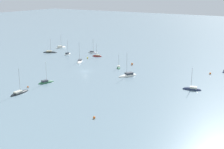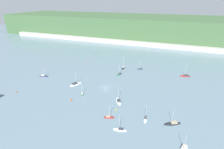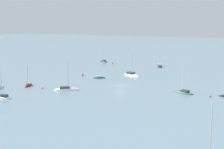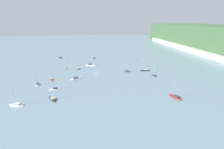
{
  "view_description": "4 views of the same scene",
  "coord_description": "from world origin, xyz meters",
  "px_view_note": "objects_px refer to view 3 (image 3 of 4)",
  "views": [
    {
      "loc": [
        -77.42,
        98.13,
        33.17
      ],
      "look_at": [
        -16.62,
        5.02,
        2.31
      ],
      "focal_mm": 50.0,
      "sensor_mm": 36.0,
      "label": 1
    },
    {
      "loc": [
        36.76,
        -85.26,
        49.06
      ],
      "look_at": [
        -1.4,
        14.82,
        2.04
      ],
      "focal_mm": 28.0,
      "sensor_mm": 36.0,
      "label": 2
    },
    {
      "loc": [
        89.12,
        39.29,
        20.65
      ],
      "look_at": [
        -7.32,
        -6.32,
        2.05
      ],
      "focal_mm": 50.0,
      "sensor_mm": 36.0,
      "label": 3
    },
    {
      "loc": [
        112.59,
        -3.23,
        33.47
      ],
      "look_at": [
        11.23,
        9.51,
        1.47
      ],
      "focal_mm": 28.0,
      "sensor_mm": 36.0,
      "label": 4
    }
  ],
  "objects_px": {
    "sailboat_2": "(160,67)",
    "sailboat_7": "(132,75)",
    "sailboat_10": "(29,86)",
    "mooring_buoy_4": "(82,75)",
    "sailboat_3": "(67,90)",
    "mooring_buoy_2": "(42,87)",
    "sailboat_6": "(184,93)",
    "sailboat_0": "(3,98)",
    "sailboat_4": "(104,62)",
    "mooring_buoy_3": "(112,63)",
    "mooring_buoy_1": "(210,96)",
    "sailboat_12": "(99,78)"
  },
  "relations": [
    {
      "from": "sailboat_10",
      "to": "sailboat_3",
      "type": "bearing_deg",
      "value": 73.96
    },
    {
      "from": "sailboat_0",
      "to": "sailboat_3",
      "type": "bearing_deg",
      "value": -126.23
    },
    {
      "from": "sailboat_4",
      "to": "sailboat_6",
      "type": "relative_size",
      "value": 0.83
    },
    {
      "from": "sailboat_12",
      "to": "mooring_buoy_2",
      "type": "relative_size",
      "value": 9.75
    },
    {
      "from": "sailboat_7",
      "to": "sailboat_10",
      "type": "xyz_separation_m",
      "value": [
        31.29,
        -22.84,
        -0.04
      ]
    },
    {
      "from": "sailboat_10",
      "to": "sailboat_4",
      "type": "bearing_deg",
      "value": 166.84
    },
    {
      "from": "sailboat_10",
      "to": "mooring_buoy_4",
      "type": "relative_size",
      "value": 8.29
    },
    {
      "from": "sailboat_2",
      "to": "sailboat_3",
      "type": "xyz_separation_m",
      "value": [
        57.76,
        -11.41,
        -0.0
      ]
    },
    {
      "from": "sailboat_3",
      "to": "sailboat_7",
      "type": "bearing_deg",
      "value": 45.47
    },
    {
      "from": "sailboat_0",
      "to": "mooring_buoy_1",
      "type": "xyz_separation_m",
      "value": [
        -25.32,
        49.88,
        0.15
      ]
    },
    {
      "from": "mooring_buoy_1",
      "to": "sailboat_0",
      "type": "bearing_deg",
      "value": -63.09
    },
    {
      "from": "mooring_buoy_2",
      "to": "mooring_buoy_4",
      "type": "relative_size",
      "value": 0.76
    },
    {
      "from": "sailboat_4",
      "to": "mooring_buoy_2",
      "type": "relative_size",
      "value": 10.43
    },
    {
      "from": "sailboat_6",
      "to": "mooring_buoy_2",
      "type": "distance_m",
      "value": 42.42
    },
    {
      "from": "sailboat_10",
      "to": "sailboat_7",
      "type": "bearing_deg",
      "value": 126.45
    },
    {
      "from": "sailboat_2",
      "to": "mooring_buoy_3",
      "type": "height_order",
      "value": "sailboat_2"
    },
    {
      "from": "sailboat_0",
      "to": "mooring_buoy_1",
      "type": "relative_size",
      "value": 13.96
    },
    {
      "from": "sailboat_0",
      "to": "mooring_buoy_4",
      "type": "height_order",
      "value": "sailboat_0"
    },
    {
      "from": "sailboat_0",
      "to": "mooring_buoy_2",
      "type": "height_order",
      "value": "sailboat_0"
    },
    {
      "from": "sailboat_6",
      "to": "mooring_buoy_4",
      "type": "distance_m",
      "value": 42.92
    },
    {
      "from": "sailboat_3",
      "to": "sailboat_4",
      "type": "xyz_separation_m",
      "value": [
        -61.73,
        -18.88,
        0.01
      ]
    },
    {
      "from": "sailboat_2",
      "to": "sailboat_7",
      "type": "distance_m",
      "value": 26.96
    },
    {
      "from": "sailboat_0",
      "to": "mooring_buoy_3",
      "type": "height_order",
      "value": "sailboat_0"
    },
    {
      "from": "sailboat_12",
      "to": "mooring_buoy_2",
      "type": "bearing_deg",
      "value": -139.88
    },
    {
      "from": "sailboat_4",
      "to": "mooring_buoy_4",
      "type": "xyz_separation_m",
      "value": [
        38.47,
        10.52,
        0.35
      ]
    },
    {
      "from": "sailboat_2",
      "to": "sailboat_4",
      "type": "relative_size",
      "value": 1.2
    },
    {
      "from": "mooring_buoy_4",
      "to": "sailboat_6",
      "type": "bearing_deg",
      "value": 72.88
    },
    {
      "from": "sailboat_4",
      "to": "mooring_buoy_1",
      "type": "bearing_deg",
      "value": 161.14
    },
    {
      "from": "sailboat_3",
      "to": "mooring_buoy_4",
      "type": "relative_size",
      "value": 11.29
    },
    {
      "from": "sailboat_6",
      "to": "mooring_buoy_2",
      "type": "xyz_separation_m",
      "value": [
        12.14,
        -40.65,
        0.23
      ]
    },
    {
      "from": "sailboat_0",
      "to": "sailboat_6",
      "type": "bearing_deg",
      "value": -152.7
    },
    {
      "from": "mooring_buoy_4",
      "to": "mooring_buoy_2",
      "type": "bearing_deg",
      "value": 0.84
    },
    {
      "from": "sailboat_4",
      "to": "mooring_buoy_1",
      "type": "distance_m",
      "value": 78.85
    },
    {
      "from": "mooring_buoy_3",
      "to": "sailboat_0",
      "type": "bearing_deg",
      "value": 1.63
    },
    {
      "from": "mooring_buoy_3",
      "to": "sailboat_4",
      "type": "bearing_deg",
      "value": -123.06
    },
    {
      "from": "sailboat_4",
      "to": "sailboat_10",
      "type": "bearing_deg",
      "value": 116.93
    },
    {
      "from": "sailboat_10",
      "to": "mooring_buoy_4",
      "type": "distance_m",
      "value": 24.33
    },
    {
      "from": "sailboat_3",
      "to": "sailboat_6",
      "type": "distance_m",
      "value": 34.34
    },
    {
      "from": "sailboat_4",
      "to": "mooring_buoy_2",
      "type": "distance_m",
      "value": 64.17
    },
    {
      "from": "sailboat_6",
      "to": "mooring_buoy_4",
      "type": "height_order",
      "value": "sailboat_6"
    },
    {
      "from": "sailboat_10",
      "to": "mooring_buoy_1",
      "type": "height_order",
      "value": "sailboat_10"
    },
    {
      "from": "sailboat_3",
      "to": "sailboat_6",
      "type": "relative_size",
      "value": 1.19
    },
    {
      "from": "sailboat_10",
      "to": "mooring_buoy_2",
      "type": "height_order",
      "value": "sailboat_10"
    },
    {
      "from": "sailboat_6",
      "to": "sailboat_10",
      "type": "height_order",
      "value": "sailboat_6"
    },
    {
      "from": "sailboat_6",
      "to": "mooring_buoy_2",
      "type": "bearing_deg",
      "value": 36.09
    },
    {
      "from": "sailboat_0",
      "to": "sailboat_4",
      "type": "relative_size",
      "value": 1.14
    },
    {
      "from": "sailboat_0",
      "to": "sailboat_12",
      "type": "xyz_separation_m",
      "value": [
        -37.1,
        9.5,
        -0.04
      ]
    },
    {
      "from": "sailboat_2",
      "to": "sailboat_7",
      "type": "bearing_deg",
      "value": -20.24
    },
    {
      "from": "sailboat_4",
      "to": "sailboat_3",
      "type": "bearing_deg",
      "value": 129.68
    },
    {
      "from": "mooring_buoy_2",
      "to": "sailboat_4",
      "type": "bearing_deg",
      "value": -170.24
    }
  ]
}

